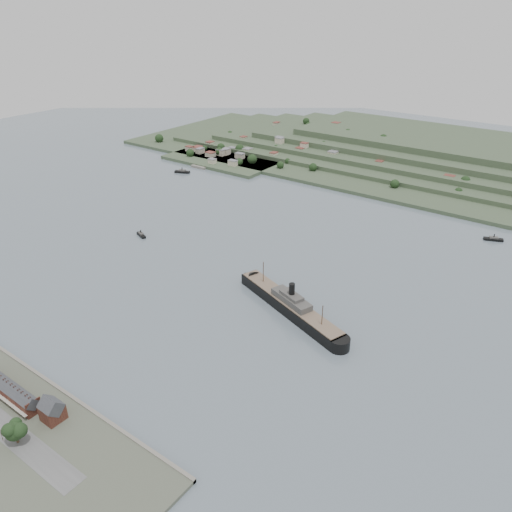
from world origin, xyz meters
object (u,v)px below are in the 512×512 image
Objects in this scene: tugboat at (141,235)px; steamship at (287,303)px; terrace_row at (5,386)px; fig_tree at (14,431)px; gabled_building at (52,410)px.

steamship is at bearing -7.69° from tugboat.
tugboat is (-97.26, 184.94, -5.33)m from terrace_row.
fig_tree is (-39.35, -177.05, 5.06)m from steamship.
fig_tree reaches higher than terrace_row.
gabled_building is 225.69m from tugboat.
gabled_building is 1.00× the size of tugboat.
steamship is at bearing 64.77° from terrace_row.
gabled_building is (37.50, 4.02, 1.34)m from terrace_row.
gabled_building is 19.66m from fig_tree.
steamship is at bearing 76.22° from gabled_building.
fig_tree reaches higher than tugboat.
steamship is 175.00m from tugboat.
fig_tree is (36.78, -15.53, 3.30)m from terrace_row.
terrace_row is at bearing 157.11° from fig_tree.
steamship reaches higher than terrace_row.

